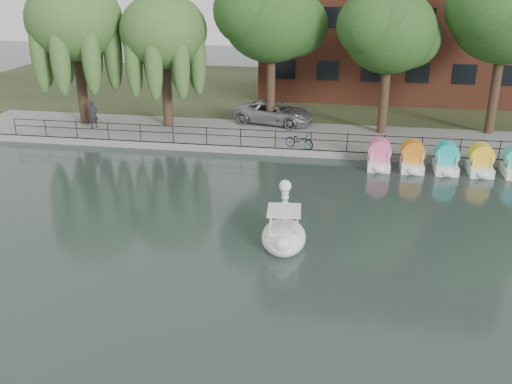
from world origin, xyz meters
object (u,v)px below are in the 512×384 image
(minivan, at_px, (274,111))
(swan_boat, at_px, (284,232))
(pedestrian, at_px, (93,113))
(bicycle, at_px, (300,140))

(minivan, xyz_separation_m, swan_boat, (2.72, -16.37, -0.72))
(pedestrian, bearing_deg, swan_boat, -102.27)
(minivan, distance_m, swan_boat, 16.61)
(minivan, bearing_deg, swan_boat, -157.63)
(pedestrian, xyz_separation_m, swan_boat, (13.76, -13.25, -0.89))
(pedestrian, bearing_deg, minivan, -42.55)
(bicycle, bearing_deg, minivan, 43.87)
(bicycle, distance_m, pedestrian, 13.38)
(minivan, xyz_separation_m, pedestrian, (-11.04, -3.12, 0.17))
(bicycle, bearing_deg, pedestrian, 102.30)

